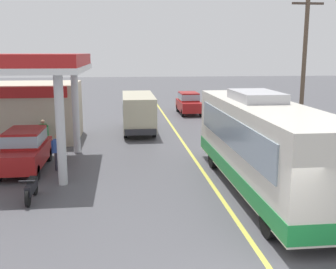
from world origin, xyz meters
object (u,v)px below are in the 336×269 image
object	(u,v)px
motorcycle_parked_forecourt	(31,188)
car_trailing_behind_bus	(189,102)
coach_bus_main	(263,147)
minibus_opposing_lane	(138,109)
pedestrian_near_pump	(58,150)
pedestrian_by_shop	(43,133)
car_at_pump	(25,148)

from	to	relation	value
motorcycle_parked_forecourt	car_trailing_behind_bus	world-z (taller)	car_trailing_behind_bus
coach_bus_main	minibus_opposing_lane	xyz separation A→B (m)	(-4.14, 12.39, -0.25)
motorcycle_parked_forecourt	minibus_opposing_lane	bearing A→B (deg)	70.98
pedestrian_near_pump	minibus_opposing_lane	bearing A→B (deg)	65.86
coach_bus_main	pedestrian_near_pump	world-z (taller)	coach_bus_main
motorcycle_parked_forecourt	pedestrian_by_shop	world-z (taller)	pedestrian_by_shop
pedestrian_near_pump	coach_bus_main	bearing A→B (deg)	-24.35
pedestrian_by_shop	car_trailing_behind_bus	world-z (taller)	car_trailing_behind_bus
minibus_opposing_lane	car_trailing_behind_bus	size ratio (longest dim) A/B	1.46
car_at_pump	minibus_opposing_lane	distance (m)	10.07
pedestrian_near_pump	car_trailing_behind_bus	world-z (taller)	car_trailing_behind_bus
minibus_opposing_lane	pedestrian_near_pump	world-z (taller)	minibus_opposing_lane
minibus_opposing_lane	pedestrian_by_shop	size ratio (longest dim) A/B	3.69
minibus_opposing_lane	motorcycle_parked_forecourt	xyz separation A→B (m)	(-4.31, -12.49, -1.03)
pedestrian_by_shop	motorcycle_parked_forecourt	bearing A→B (deg)	-82.97
pedestrian_near_pump	pedestrian_by_shop	xyz separation A→B (m)	(-1.34, 3.99, 0.00)
pedestrian_near_pump	pedestrian_by_shop	size ratio (longest dim) A/B	1.00
pedestrian_near_pump	pedestrian_by_shop	bearing A→B (deg)	108.56
coach_bus_main	motorcycle_parked_forecourt	distance (m)	8.54
car_at_pump	pedestrian_near_pump	size ratio (longest dim) A/B	2.53
motorcycle_parked_forecourt	pedestrian_by_shop	xyz separation A→B (m)	(-0.95, 7.74, 0.49)
car_at_pump	motorcycle_parked_forecourt	distance (m)	4.16
pedestrian_near_pump	car_trailing_behind_bus	bearing A→B (deg)	62.33
coach_bus_main	pedestrian_near_pump	size ratio (longest dim) A/B	6.65
pedestrian_by_shop	pedestrian_near_pump	bearing A→B (deg)	-71.44
car_at_pump	minibus_opposing_lane	bearing A→B (deg)	57.73
coach_bus_main	motorcycle_parked_forecourt	size ratio (longest dim) A/B	6.13
motorcycle_parked_forecourt	pedestrian_near_pump	distance (m)	3.80
coach_bus_main	motorcycle_parked_forecourt	bearing A→B (deg)	-179.33
coach_bus_main	car_trailing_behind_bus	world-z (taller)	coach_bus_main
car_at_pump	motorcycle_parked_forecourt	world-z (taller)	car_at_pump
motorcycle_parked_forecourt	pedestrian_by_shop	distance (m)	7.81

